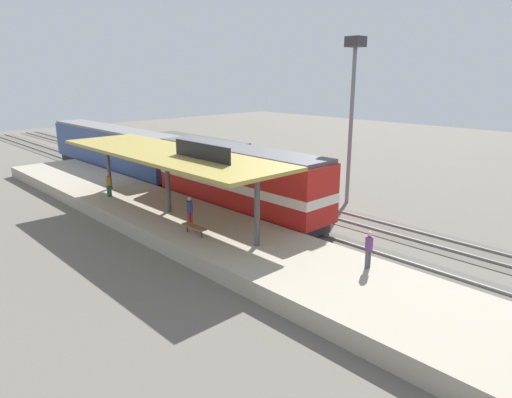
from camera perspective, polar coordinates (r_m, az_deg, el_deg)
ground_plane at (r=32.78m, az=-1.21°, el=-0.71°), size 120.00×120.00×0.00m
track_near at (r=31.51m, az=-3.89°, el=-1.36°), size 3.20×110.00×0.16m
track_far at (r=34.50m, az=1.98°, el=0.18°), size 3.20×110.00×0.16m
platform at (r=28.81m, az=-10.95°, el=-2.40°), size 6.00×44.00×0.90m
station_canopy at (r=27.76m, az=-11.28°, el=5.60°), size 5.20×18.00×4.70m
platform_bench at (r=24.17m, az=-7.90°, el=-3.56°), size 0.44×1.70×0.50m
locomotive at (r=29.90m, az=-2.32°, el=2.45°), size 2.93×14.43×4.44m
passenger_carriage_single at (r=44.80m, az=-17.81°, el=6.03°), size 2.90×20.00×4.24m
freight_car at (r=41.19m, az=-7.61°, el=5.37°), size 2.80×12.00×3.54m
light_mast at (r=32.74m, az=12.28°, el=13.85°), size 1.10×1.10×11.70m
person_waiting at (r=32.87m, az=-18.29°, el=1.88°), size 0.34×0.34×1.71m
person_walking at (r=25.46m, az=-8.44°, el=-1.37°), size 0.34×0.34×1.71m
person_boarding at (r=20.42m, az=14.19°, el=-6.05°), size 0.34×0.34×1.71m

